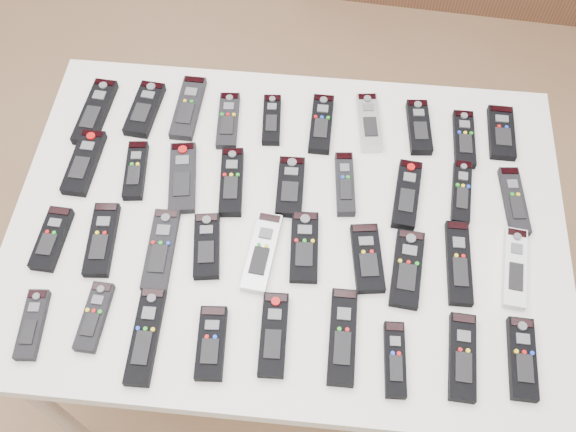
# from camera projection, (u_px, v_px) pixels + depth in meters

# --- Properties ---
(ground) EXTENTS (4.00, 4.00, 0.00)m
(ground) POSITION_uv_depth(u_px,v_px,m) (277.00, 332.00, 2.13)
(ground) COLOR #956C4B
(ground) RESTS_ON ground
(table) EXTENTS (1.25, 0.88, 0.78)m
(table) POSITION_uv_depth(u_px,v_px,m) (288.00, 233.00, 1.50)
(table) COLOR white
(table) RESTS_ON ground
(remote_0) EXTENTS (0.07, 0.20, 0.02)m
(remote_0) POSITION_uv_depth(u_px,v_px,m) (95.00, 112.00, 1.60)
(remote_0) COLOR black
(remote_0) RESTS_ON table
(remote_1) EXTENTS (0.08, 0.17, 0.02)m
(remote_1) POSITION_uv_depth(u_px,v_px,m) (145.00, 109.00, 1.60)
(remote_1) COLOR black
(remote_1) RESTS_ON table
(remote_2) EXTENTS (0.06, 0.19, 0.02)m
(remote_2) POSITION_uv_depth(u_px,v_px,m) (188.00, 108.00, 1.61)
(remote_2) COLOR black
(remote_2) RESTS_ON table
(remote_3) EXTENTS (0.06, 0.17, 0.02)m
(remote_3) POSITION_uv_depth(u_px,v_px,m) (228.00, 121.00, 1.59)
(remote_3) COLOR black
(remote_3) RESTS_ON table
(remote_4) EXTENTS (0.05, 0.15, 0.02)m
(remote_4) POSITION_uv_depth(u_px,v_px,m) (272.00, 120.00, 1.58)
(remote_4) COLOR black
(remote_4) RESTS_ON table
(remote_5) EXTENTS (0.05, 0.17, 0.02)m
(remote_5) POSITION_uv_depth(u_px,v_px,m) (321.00, 124.00, 1.58)
(remote_5) COLOR black
(remote_5) RESTS_ON table
(remote_6) EXTENTS (0.07, 0.17, 0.02)m
(remote_6) POSITION_uv_depth(u_px,v_px,m) (369.00, 122.00, 1.58)
(remote_6) COLOR #B7B7BC
(remote_6) RESTS_ON table
(remote_7) EXTENTS (0.06, 0.16, 0.02)m
(remote_7) POSITION_uv_depth(u_px,v_px,m) (419.00, 127.00, 1.57)
(remote_7) COLOR black
(remote_7) RESTS_ON table
(remote_8) EXTENTS (0.05, 0.16, 0.02)m
(remote_8) POSITION_uv_depth(u_px,v_px,m) (464.00, 139.00, 1.55)
(remote_8) COLOR black
(remote_8) RESTS_ON table
(remote_9) EXTENTS (0.06, 0.16, 0.02)m
(remote_9) POSITION_uv_depth(u_px,v_px,m) (501.00, 133.00, 1.56)
(remote_9) COLOR black
(remote_9) RESTS_ON table
(remote_10) EXTENTS (0.07, 0.18, 0.02)m
(remote_10) POSITION_uv_depth(u_px,v_px,m) (84.00, 162.00, 1.52)
(remote_10) COLOR black
(remote_10) RESTS_ON table
(remote_11) EXTENTS (0.06, 0.16, 0.02)m
(remote_11) POSITION_uv_depth(u_px,v_px,m) (136.00, 170.00, 1.51)
(remote_11) COLOR black
(remote_11) RESTS_ON table
(remote_12) EXTENTS (0.09, 0.20, 0.02)m
(remote_12) POSITION_uv_depth(u_px,v_px,m) (183.00, 178.00, 1.50)
(remote_12) COLOR black
(remote_12) RESTS_ON table
(remote_13) EXTENTS (0.07, 0.18, 0.02)m
(remote_13) POSITION_uv_depth(u_px,v_px,m) (232.00, 182.00, 1.49)
(remote_13) COLOR black
(remote_13) RESTS_ON table
(remote_14) EXTENTS (0.06, 0.16, 0.02)m
(remote_14) POSITION_uv_depth(u_px,v_px,m) (290.00, 187.00, 1.48)
(remote_14) COLOR black
(remote_14) RESTS_ON table
(remote_15) EXTENTS (0.06, 0.17, 0.02)m
(remote_15) POSITION_uv_depth(u_px,v_px,m) (345.00, 184.00, 1.48)
(remote_15) COLOR black
(remote_15) RESTS_ON table
(remote_16) EXTENTS (0.07, 0.18, 0.02)m
(remote_16) POSITION_uv_depth(u_px,v_px,m) (407.00, 194.00, 1.47)
(remote_16) COLOR black
(remote_16) RESTS_ON table
(remote_17) EXTENTS (0.05, 0.17, 0.02)m
(remote_17) POSITION_uv_depth(u_px,v_px,m) (461.00, 192.00, 1.47)
(remote_17) COLOR black
(remote_17) RESTS_ON table
(remote_18) EXTENTS (0.06, 0.18, 0.02)m
(remote_18) POSITION_uv_depth(u_px,v_px,m) (514.00, 201.00, 1.46)
(remote_18) COLOR black
(remote_18) RESTS_ON table
(remote_19) EXTENTS (0.06, 0.15, 0.02)m
(remote_19) POSITION_uv_depth(u_px,v_px,m) (52.00, 239.00, 1.41)
(remote_19) COLOR black
(remote_19) RESTS_ON table
(remote_20) EXTENTS (0.07, 0.18, 0.02)m
(remote_20) POSITION_uv_depth(u_px,v_px,m) (102.00, 239.00, 1.41)
(remote_20) COLOR black
(remote_20) RESTS_ON table
(remote_21) EXTENTS (0.06, 0.20, 0.02)m
(remote_21) POSITION_uv_depth(u_px,v_px,m) (161.00, 250.00, 1.40)
(remote_21) COLOR black
(remote_21) RESTS_ON table
(remote_22) EXTENTS (0.08, 0.16, 0.02)m
(remote_22) POSITION_uv_depth(u_px,v_px,m) (207.00, 246.00, 1.40)
(remote_22) COLOR black
(remote_22) RESTS_ON table
(remote_23) EXTENTS (0.07, 0.19, 0.02)m
(remote_23) POSITION_uv_depth(u_px,v_px,m) (262.00, 252.00, 1.40)
(remote_23) COLOR #B7B7BC
(remote_23) RESTS_ON table
(remote_24) EXTENTS (0.07, 0.17, 0.02)m
(remote_24) POSITION_uv_depth(u_px,v_px,m) (304.00, 247.00, 1.40)
(remote_24) COLOR black
(remote_24) RESTS_ON table
(remote_25) EXTENTS (0.08, 0.17, 0.02)m
(remote_25) POSITION_uv_depth(u_px,v_px,m) (367.00, 258.00, 1.39)
(remote_25) COLOR black
(remote_25) RESTS_ON table
(remote_26) EXTENTS (0.08, 0.19, 0.02)m
(remote_26) POSITION_uv_depth(u_px,v_px,m) (407.00, 269.00, 1.37)
(remote_26) COLOR black
(remote_26) RESTS_ON table
(remote_27) EXTENTS (0.05, 0.20, 0.02)m
(remote_27) POSITION_uv_depth(u_px,v_px,m) (459.00, 263.00, 1.38)
(remote_27) COLOR black
(remote_27) RESTS_ON table
(remote_28) EXTENTS (0.07, 0.19, 0.02)m
(remote_28) POSITION_uv_depth(u_px,v_px,m) (515.00, 268.00, 1.38)
(remote_28) COLOR silver
(remote_28) RESTS_ON table
(remote_29) EXTENTS (0.05, 0.15, 0.02)m
(remote_29) POSITION_uv_depth(u_px,v_px,m) (32.00, 324.00, 1.31)
(remote_29) COLOR black
(remote_29) RESTS_ON table
(remote_30) EXTENTS (0.05, 0.15, 0.02)m
(remote_30) POSITION_uv_depth(u_px,v_px,m) (94.00, 317.00, 1.32)
(remote_30) COLOR black
(remote_30) RESTS_ON table
(remote_31) EXTENTS (0.06, 0.21, 0.02)m
(remote_31) POSITION_uv_depth(u_px,v_px,m) (146.00, 336.00, 1.30)
(remote_31) COLOR black
(remote_31) RESTS_ON table
(remote_32) EXTENTS (0.07, 0.15, 0.02)m
(remote_32) POSITION_uv_depth(u_px,v_px,m) (211.00, 343.00, 1.29)
(remote_32) COLOR black
(remote_32) RESTS_ON table
(remote_33) EXTENTS (0.06, 0.18, 0.02)m
(remote_33) POSITION_uv_depth(u_px,v_px,m) (274.00, 334.00, 1.30)
(remote_33) COLOR black
(remote_33) RESTS_ON table
(remote_34) EXTENTS (0.05, 0.20, 0.02)m
(remote_34) POSITION_uv_depth(u_px,v_px,m) (342.00, 336.00, 1.30)
(remote_34) COLOR black
(remote_34) RESTS_ON table
(remote_35) EXTENTS (0.05, 0.15, 0.02)m
(remote_35) POSITION_uv_depth(u_px,v_px,m) (395.00, 360.00, 1.27)
(remote_35) COLOR black
(remote_35) RESTS_ON table
(remote_36) EXTENTS (0.06, 0.18, 0.02)m
(remote_36) POSITION_uv_depth(u_px,v_px,m) (462.00, 357.00, 1.27)
(remote_36) COLOR black
(remote_36) RESTS_ON table
(remote_37) EXTENTS (0.06, 0.17, 0.02)m
(remote_37) POSITION_uv_depth(u_px,v_px,m) (522.00, 359.00, 1.27)
(remote_37) COLOR black
(remote_37) RESTS_ON table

